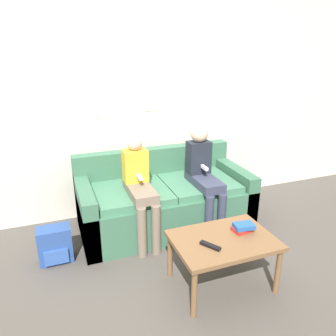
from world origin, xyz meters
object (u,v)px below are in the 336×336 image
(couch, at_px, (164,201))
(person_right, at_px, (204,172))
(coffee_table, at_px, (223,244))
(person_left, at_px, (140,185))
(tv_remote, at_px, (210,246))
(backpack, at_px, (55,245))

(couch, distance_m, person_right, 0.55)
(coffee_table, relative_size, person_left, 0.75)
(tv_remote, bearing_deg, couch, 55.79)
(coffee_table, height_order, person_left, person_left)
(person_right, xyz_separation_m, backpack, (-1.54, -0.09, -0.48))
(coffee_table, bearing_deg, backpack, 147.56)
(backpack, bearing_deg, person_left, 5.36)
(coffee_table, bearing_deg, person_right, 73.93)
(person_left, bearing_deg, tv_remote, -73.60)
(tv_remote, bearing_deg, backpack, 109.76)
(coffee_table, height_order, tv_remote, tv_remote)
(couch, height_order, backpack, couch)
(person_left, bearing_deg, backpack, -174.64)
(coffee_table, relative_size, tv_remote, 4.91)
(couch, distance_m, person_left, 0.50)
(couch, height_order, tv_remote, couch)
(person_left, relative_size, tv_remote, 6.53)
(person_right, height_order, backpack, person_right)
(person_left, distance_m, backpack, 0.95)
(couch, xyz_separation_m, backpack, (-1.17, -0.29, -0.12))
(coffee_table, bearing_deg, person_left, 116.13)
(couch, height_order, coffee_table, couch)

